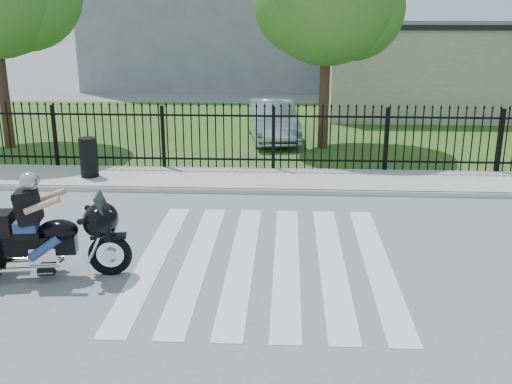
{
  "coord_description": "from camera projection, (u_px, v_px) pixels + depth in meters",
  "views": [
    {
      "loc": [
        0.38,
        -9.8,
        4.36
      ],
      "look_at": [
        -0.2,
        0.95,
        1.0
      ],
      "focal_mm": 42.0,
      "sensor_mm": 36.0,
      "label": 1
    }
  ],
  "objects": [
    {
      "name": "building_low_roof",
      "position": [
        451.0,
        25.0,
        24.48
      ],
      "size": [
        10.2,
        6.2,
        0.2
      ],
      "primitive_type": "cube",
      "color": "black",
      "rests_on": "building_low"
    },
    {
      "name": "grass_strip",
      "position": [
        277.0,
        129.0,
        22.09
      ],
      "size": [
        40.0,
        12.0,
        0.02
      ],
      "primitive_type": "cube",
      "color": "#29531C",
      "rests_on": "ground"
    },
    {
      "name": "building_low",
      "position": [
        447.0,
        71.0,
        25.03
      ],
      "size": [
        10.0,
        6.0,
        3.5
      ],
      "primitive_type": "cube",
      "color": "beige",
      "rests_on": "ground"
    },
    {
      "name": "sidewalk",
      "position": [
        272.0,
        180.0,
        15.41
      ],
      "size": [
        40.0,
        2.0,
        0.12
      ],
      "primitive_type": "cube",
      "color": "#ADAAA3",
      "rests_on": "ground"
    },
    {
      "name": "motorcycle_rider",
      "position": [
        39.0,
        234.0,
        9.83
      ],
      "size": [
        2.82,
        1.16,
        1.87
      ],
      "rotation": [
        0.0,
        0.0,
        0.15
      ],
      "color": "black",
      "rests_on": "ground"
    },
    {
      "name": "litter_bin",
      "position": [
        89.0,
        157.0,
        15.38
      ],
      "size": [
        0.52,
        0.52,
        1.02
      ],
      "primitive_type": "cylinder",
      "rotation": [
        0.0,
        0.0,
        0.18
      ],
      "color": "black",
      "rests_on": "sidewalk"
    },
    {
      "name": "iron_fence",
      "position": [
        273.0,
        140.0,
        16.11
      ],
      "size": [
        26.0,
        0.04,
        1.8
      ],
      "color": "black",
      "rests_on": "ground"
    },
    {
      "name": "ground",
      "position": [
        264.0,
        261.0,
        10.66
      ],
      "size": [
        120.0,
        120.0,
        0.0
      ],
      "primitive_type": "plane",
      "color": "slate",
      "rests_on": "ground"
    },
    {
      "name": "crosswalk",
      "position": [
        264.0,
        261.0,
        10.66
      ],
      "size": [
        5.0,
        5.5,
        0.01
      ],
      "primitive_type": null,
      "color": "silver",
      "rests_on": "ground"
    },
    {
      "name": "curb",
      "position": [
        271.0,
        192.0,
        14.45
      ],
      "size": [
        40.0,
        0.12,
        0.12
      ],
      "primitive_type": "cube",
      "color": "#ADAAA3",
      "rests_on": "ground"
    },
    {
      "name": "parked_car",
      "position": [
        273.0,
        120.0,
        20.06
      ],
      "size": [
        1.98,
        4.18,
        1.32
      ],
      "primitive_type": "imported",
      "rotation": [
        0.0,
        0.0,
        0.15
      ],
      "color": "#90A7B5",
      "rests_on": "grass_strip"
    }
  ]
}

